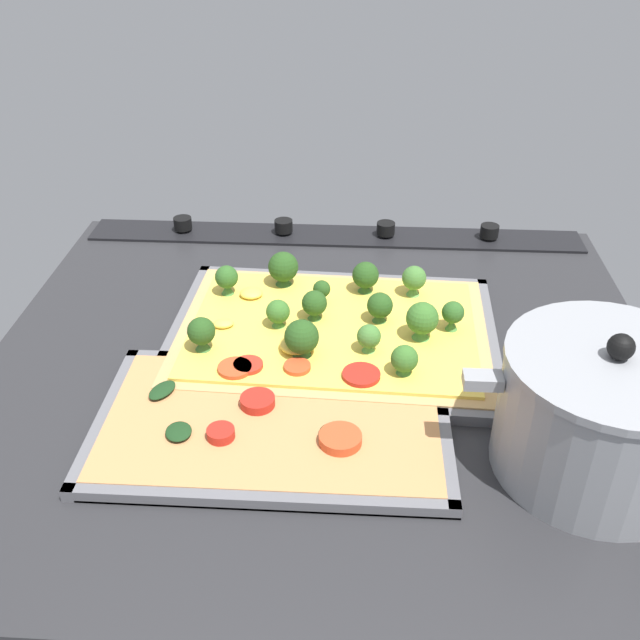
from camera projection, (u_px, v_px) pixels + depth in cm
name	position (u px, v px, depth cm)	size (l,w,h in cm)	color
ground_plane	(322.00, 373.00, 85.04)	(78.78, 73.18, 3.00)	#28282B
stove_control_panel	(334.00, 234.00, 111.72)	(75.63, 7.00, 2.60)	black
baking_tray_front	(333.00, 337.00, 88.06)	(40.59, 30.69, 1.30)	slate
broccoli_pizza	(332.00, 324.00, 87.41)	(38.09, 28.19, 6.03)	tan
baking_tray_back	(273.00, 425.00, 74.34)	(36.29, 22.53, 1.30)	slate
veggie_pizza_back	(274.00, 417.00, 74.33)	(33.89, 20.12, 1.90)	tan
cooking_pot	(603.00, 414.00, 66.66)	(26.35, 19.54, 15.09)	gray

